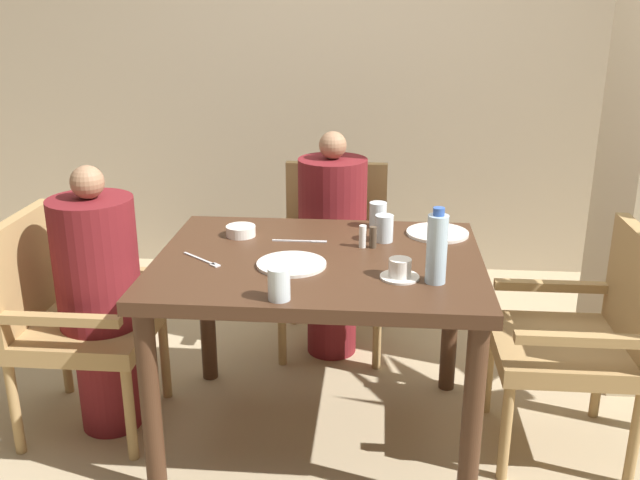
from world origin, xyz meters
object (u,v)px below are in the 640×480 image
object	(u,v)px
diner_in_left_chair	(100,299)
plate_main_right	(437,233)
plate_main_left	(291,264)
water_bottle	(437,248)
chair_right_side	(585,332)
glass_tall_mid	(384,228)
teacup_with_saucer	(400,270)
bowl_small	(241,231)
diner_in_far_chair	(332,243)
chair_far_side	(334,247)
chair_left_side	(68,313)
glass_tall_near	(279,284)
glass_tall_far	(378,215)

from	to	relation	value
diner_in_left_chair	plate_main_right	bearing A→B (deg)	12.98
plate_main_left	water_bottle	distance (m)	0.53
chair_right_side	glass_tall_mid	distance (m)	0.84
teacup_with_saucer	glass_tall_mid	xyz separation A→B (m)	(-0.05, 0.38, 0.02)
plate_main_right	glass_tall_mid	xyz separation A→B (m)	(-0.22, -0.10, 0.05)
diner_in_left_chair	bowl_small	xyz separation A→B (m)	(0.52, 0.22, 0.22)
diner_in_far_chair	plate_main_left	xyz separation A→B (m)	(-0.09, -0.82, 0.20)
diner_in_far_chair	teacup_with_saucer	world-z (taller)	diner_in_far_chair
bowl_small	water_bottle	xyz separation A→B (m)	(0.75, -0.42, 0.10)
chair_right_side	teacup_with_saucer	bearing A→B (deg)	-165.29
diner_in_left_chair	chair_far_side	size ratio (longest dim) A/B	1.23
chair_left_side	teacup_with_saucer	world-z (taller)	chair_left_side
diner_in_left_chair	chair_right_side	size ratio (longest dim) A/B	1.23
diner_in_left_chair	plate_main_left	distance (m)	0.80
chair_right_side	chair_left_side	bearing A→B (deg)	180.00
diner_in_far_chair	chair_left_side	bearing A→B (deg)	-144.07
diner_in_far_chair	chair_right_side	distance (m)	1.23
plate_main_left	bowl_small	size ratio (longest dim) A/B	2.12
chair_far_side	glass_tall_mid	world-z (taller)	chair_far_side
chair_far_side	chair_right_side	xyz separation A→B (m)	(0.99, -0.86, 0.00)
plate_main_left	diner_in_far_chair	bearing A→B (deg)	83.72
chair_far_side	bowl_small	world-z (taller)	chair_far_side
plate_main_right	glass_tall_near	distance (m)	0.89
teacup_with_saucer	chair_far_side	bearing A→B (deg)	105.75
bowl_small	chair_left_side	bearing A→B (deg)	-161.91
chair_far_side	glass_tall_near	distance (m)	1.30
plate_main_right	bowl_small	bearing A→B (deg)	-173.72
diner_in_left_chair	glass_tall_mid	size ratio (longest dim) A/B	10.24
glass_tall_mid	glass_tall_near	bearing A→B (deg)	-119.00
teacup_with_saucer	glass_tall_far	bearing A→B (deg)	98.19
bowl_small	teacup_with_saucer	bearing A→B (deg)	-32.45
diner_in_left_chair	glass_tall_mid	distance (m)	1.14
chair_left_side	glass_tall_mid	size ratio (longest dim) A/B	8.32
plate_main_left	glass_tall_far	distance (m)	0.56
glass_tall_near	glass_tall_mid	world-z (taller)	same
diner_in_left_chair	diner_in_far_chair	bearing A→B (deg)	40.06
chair_left_side	chair_far_side	size ratio (longest dim) A/B	1.00
glass_tall_mid	chair_right_side	bearing A→B (deg)	-14.78
chair_left_side	glass_tall_mid	bearing A→B (deg)	9.18
plate_main_left	chair_far_side	bearing A→B (deg)	84.62
chair_far_side	glass_tall_mid	size ratio (longest dim) A/B	8.32
glass_tall_mid	teacup_with_saucer	bearing A→B (deg)	-81.85
diner_in_left_chair	teacup_with_saucer	world-z (taller)	diner_in_left_chair
plate_main_right	chair_left_side	bearing A→B (deg)	-168.22
bowl_small	glass_tall_near	xyz separation A→B (m)	(0.24, -0.61, 0.03)
diner_in_left_chair	plate_main_right	xyz separation A→B (m)	(1.31, 0.30, 0.21)
diner_in_far_chair	plate_main_right	size ratio (longest dim) A/B	4.38
chair_left_side	diner_in_left_chair	bearing A→B (deg)	0.00
chair_right_side	water_bottle	xyz separation A→B (m)	(-0.58, -0.21, 0.39)
glass_tall_far	plate_main_left	bearing A→B (deg)	-122.64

